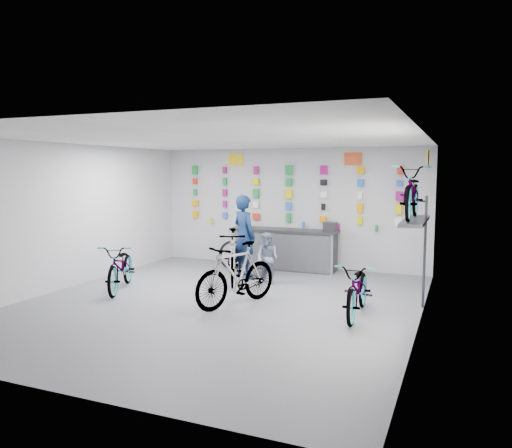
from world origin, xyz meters
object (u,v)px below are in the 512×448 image
at_px(bike_right, 358,289).
at_px(clerk, 244,236).
at_px(counter, 283,250).
at_px(bike_left, 121,267).
at_px(bike_service, 233,256).
at_px(customer, 267,258).
at_px(bike_center, 236,274).

xyz_separation_m(bike_right, clerk, (-3.05, 2.18, 0.47)).
distance_m(counter, bike_left, 4.09).
bearing_deg(counter, bike_right, -53.23).
bearing_deg(bike_left, bike_service, 16.37).
relative_size(counter, bike_right, 1.51).
bearing_deg(customer, bike_left, -130.45).
bearing_deg(bike_right, bike_center, -177.94).
bearing_deg(bike_service, counter, 50.36).
relative_size(bike_center, customer, 1.72).
bearing_deg(bike_right, clerk, 142.30).
distance_m(counter, bike_service, 1.92).
xyz_separation_m(bike_left, bike_right, (4.83, 0.01, -0.02)).
xyz_separation_m(clerk, customer, (0.76, -0.48, -0.39)).
relative_size(bike_left, bike_center, 0.97).
bearing_deg(bike_center, customer, 115.75).
bearing_deg(counter, clerk, -114.60).
relative_size(counter, bike_service, 1.40).
bearing_deg(bike_service, bike_center, -86.81).
relative_size(counter, customer, 2.43).
bearing_deg(bike_service, clerk, 67.84).
height_order(bike_right, clerk, clerk).
bearing_deg(bike_service, bike_right, -50.52).
distance_m(bike_left, customer, 3.06).
relative_size(counter, clerk, 1.43).
relative_size(bike_service, customer, 1.73).
relative_size(bike_left, bike_service, 0.96).
height_order(bike_center, bike_service, bike_service).
distance_m(bike_service, customer, 0.76).
bearing_deg(customer, bike_service, -150.34).
bearing_deg(customer, counter, 112.89).
bearing_deg(customer, bike_center, -70.78).
height_order(bike_left, clerk, clerk).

